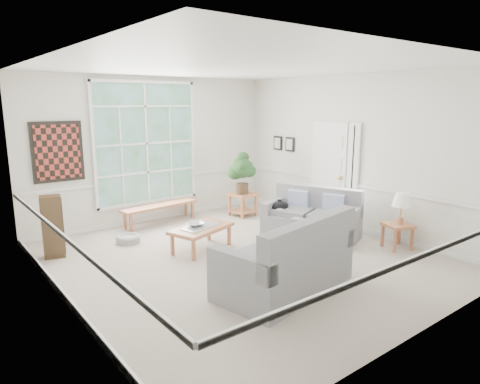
{
  "coord_description": "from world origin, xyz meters",
  "views": [
    {
      "loc": [
        -4.06,
        -5.18,
        2.49
      ],
      "look_at": [
        0.1,
        0.2,
        1.05
      ],
      "focal_mm": 32.0,
      "sensor_mm": 36.0,
      "label": 1
    }
  ],
  "objects_px": {
    "coffee_table": "(202,238)",
    "end_table": "(243,204)",
    "loveseat_right": "(311,214)",
    "side_table": "(397,236)",
    "loveseat_front": "(285,252)"
  },
  "relations": [
    {
      "from": "coffee_table",
      "to": "end_table",
      "type": "relative_size",
      "value": 2.12
    },
    {
      "from": "coffee_table",
      "to": "loveseat_right",
      "type": "bearing_deg",
      "value": -36.22
    },
    {
      "from": "coffee_table",
      "to": "side_table",
      "type": "relative_size",
      "value": 2.5
    },
    {
      "from": "loveseat_front",
      "to": "coffee_table",
      "type": "relative_size",
      "value": 1.76
    },
    {
      "from": "loveseat_front",
      "to": "end_table",
      "type": "height_order",
      "value": "loveseat_front"
    },
    {
      "from": "coffee_table",
      "to": "side_table",
      "type": "xyz_separation_m",
      "value": [
        2.71,
        -2.0,
        0.01
      ]
    },
    {
      "from": "loveseat_right",
      "to": "side_table",
      "type": "relative_size",
      "value": 3.85
    },
    {
      "from": "coffee_table",
      "to": "end_table",
      "type": "height_order",
      "value": "end_table"
    },
    {
      "from": "end_table",
      "to": "side_table",
      "type": "height_order",
      "value": "end_table"
    },
    {
      "from": "loveseat_right",
      "to": "side_table",
      "type": "bearing_deg",
      "value": -83.33
    },
    {
      "from": "loveseat_right",
      "to": "coffee_table",
      "type": "distance_m",
      "value": 2.11
    },
    {
      "from": "loveseat_right",
      "to": "loveseat_front",
      "type": "bearing_deg",
      "value": -167.52
    },
    {
      "from": "loveseat_front",
      "to": "coffee_table",
      "type": "distance_m",
      "value": 2.02
    },
    {
      "from": "side_table",
      "to": "coffee_table",
      "type": "bearing_deg",
      "value": 143.57
    },
    {
      "from": "loveseat_front",
      "to": "end_table",
      "type": "bearing_deg",
      "value": 49.98
    }
  ]
}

